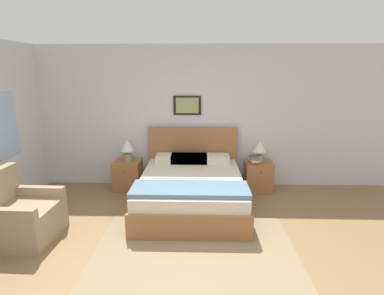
{
  "coord_description": "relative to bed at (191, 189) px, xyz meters",
  "views": [
    {
      "loc": [
        0.22,
        -2.79,
        2.13
      ],
      "look_at": [
        0.1,
        1.48,
        1.04
      ],
      "focal_mm": 28.0,
      "sensor_mm": 36.0,
      "label": 1
    }
  ],
  "objects": [
    {
      "name": "ground_plane",
      "position": [
        -0.09,
        -1.68,
        -0.31
      ],
      "size": [
        16.0,
        16.0,
        0.0
      ],
      "primitive_type": "plane",
      "color": "olive"
    },
    {
      "name": "book_thick_bottom",
      "position": [
        1.1,
        0.69,
        0.25
      ],
      "size": [
        0.18,
        0.25,
        0.04
      ],
      "rotation": [
        0.0,
        0.0,
        -0.05
      ],
      "color": "#B7332D",
      "rests_on": "nightstand_by_door"
    },
    {
      "name": "bed",
      "position": [
        0.0,
        0.0,
        0.0
      ],
      "size": [
        1.64,
        1.99,
        1.13
      ],
      "color": "#936038",
      "rests_on": "ground_plane"
    },
    {
      "name": "book_hardcover_middle",
      "position": [
        1.1,
        0.69,
        0.29
      ],
      "size": [
        0.17,
        0.29,
        0.04
      ],
      "rotation": [
        0.0,
        0.0,
        0.13
      ],
      "color": "beige",
      "rests_on": "book_thick_bottom"
    },
    {
      "name": "table_lamp_by_door",
      "position": [
        1.2,
        0.73,
        0.48
      ],
      "size": [
        0.24,
        0.24,
        0.4
      ],
      "color": "gray",
      "rests_on": "nightstand_by_door"
    },
    {
      "name": "wall_back",
      "position": [
        -0.09,
        1.04,
        0.99
      ],
      "size": [
        7.9,
        0.09,
        2.6
      ],
      "color": "silver",
      "rests_on": "ground_plane"
    },
    {
      "name": "armchair",
      "position": [
        -2.17,
        -1.02,
        -0.0
      ],
      "size": [
        0.8,
        0.81,
        0.92
      ],
      "rotation": [
        0.0,
        0.0,
        -1.6
      ],
      "color": "#998466",
      "rests_on": "ground_plane"
    },
    {
      "name": "nightstand_near_window",
      "position": [
        -1.2,
        0.74,
        -0.04
      ],
      "size": [
        0.48,
        0.47,
        0.53
      ],
      "color": "#936038",
      "rests_on": "ground_plane"
    },
    {
      "name": "table_lamp_near_window",
      "position": [
        -1.18,
        0.73,
        0.48
      ],
      "size": [
        0.24,
        0.24,
        0.4
      ],
      "color": "gray",
      "rests_on": "nightstand_near_window"
    },
    {
      "name": "nightstand_by_door",
      "position": [
        1.2,
        0.74,
        -0.04
      ],
      "size": [
        0.48,
        0.47,
        0.53
      ],
      "color": "#936038",
      "rests_on": "ground_plane"
    },
    {
      "name": "book_novel_upper",
      "position": [
        1.1,
        0.69,
        0.33
      ],
      "size": [
        0.16,
        0.25,
        0.04
      ],
      "rotation": [
        0.0,
        0.0,
        -0.05
      ],
      "color": "#4C7551",
      "rests_on": "book_hardcover_middle"
    },
    {
      "name": "area_rug_main",
      "position": [
        0.08,
        -1.21,
        -0.3
      ],
      "size": [
        2.45,
        1.72,
        0.01
      ],
      "color": "#897556",
      "rests_on": "ground_plane"
    }
  ]
}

